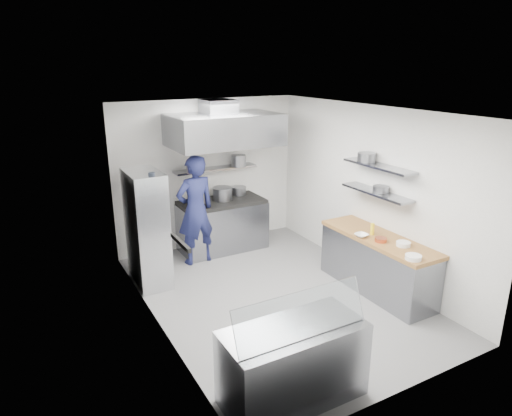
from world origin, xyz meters
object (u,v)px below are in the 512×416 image
wire_rack (147,229)px  display_case (293,364)px  chef (196,210)px  gas_range (222,226)px

wire_rack → display_case: size_ratio=1.23×
wire_rack → chef: bearing=20.4°
wire_rack → display_case: bearing=-81.1°
gas_range → display_case: gas_range is taller
wire_rack → display_case: wire_rack is taller
gas_range → display_case: size_ratio=1.07×
gas_range → chef: (-0.66, -0.35, 0.52)m
gas_range → display_case: (-1.10, -4.10, -0.03)m
chef → wire_rack: size_ratio=1.05×
gas_range → wire_rack: size_ratio=0.86×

